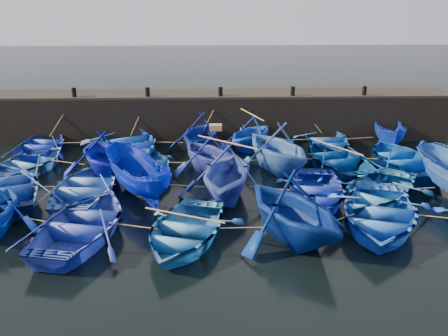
{
  "coord_description": "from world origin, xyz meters",
  "views": [
    {
      "loc": [
        -0.64,
        -17.61,
        8.24
      ],
      "look_at": [
        0.0,
        3.2,
        0.7
      ],
      "focal_mm": 40.0,
      "sensor_mm": 36.0,
      "label": 1
    }
  ],
  "objects_px": {
    "boat_13": "(6,186)",
    "wooden_crate": "(216,127)",
    "boat_0": "(43,145)",
    "boat_8": "(148,165)"
  },
  "relations": [
    {
      "from": "boat_13",
      "to": "wooden_crate",
      "type": "xyz_separation_m",
      "value": [
        8.64,
        2.81,
        1.67
      ]
    },
    {
      "from": "boat_0",
      "to": "boat_8",
      "type": "distance_m",
      "value": 6.76
    },
    {
      "from": "boat_0",
      "to": "boat_13",
      "type": "relative_size",
      "value": 0.82
    },
    {
      "from": "boat_8",
      "to": "boat_13",
      "type": "height_order",
      "value": "boat_13"
    },
    {
      "from": "boat_0",
      "to": "boat_8",
      "type": "height_order",
      "value": "boat_0"
    },
    {
      "from": "boat_8",
      "to": "boat_13",
      "type": "xyz_separation_m",
      "value": [
        -5.46,
        -2.84,
        0.12
      ]
    },
    {
      "from": "boat_0",
      "to": "wooden_crate",
      "type": "height_order",
      "value": "wooden_crate"
    },
    {
      "from": "boat_0",
      "to": "boat_13",
      "type": "distance_m",
      "value": 6.17
    },
    {
      "from": "boat_0",
      "to": "wooden_crate",
      "type": "xyz_separation_m",
      "value": [
        9.06,
        -3.34,
        1.77
      ]
    },
    {
      "from": "boat_0",
      "to": "boat_8",
      "type": "xyz_separation_m",
      "value": [
        5.89,
        -3.32,
        -0.02
      ]
    }
  ]
}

